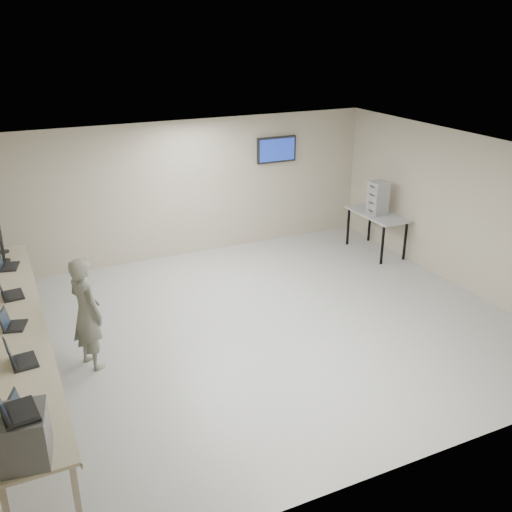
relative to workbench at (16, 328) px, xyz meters
name	(u,v)px	position (x,y,z in m)	size (l,w,h in m)	color
room	(262,243)	(3.62, 0.06, 0.58)	(8.01, 7.01, 2.81)	silver
workbench	(16,328)	(0.00, 0.00, 0.00)	(0.76, 6.00, 0.90)	#CDB98F
equipment_box	(24,437)	(-0.06, -2.75, 0.32)	(0.41, 0.47, 0.49)	slate
laptop_on_box	(11,408)	(-0.12, -2.75, 0.64)	(0.37, 0.43, 0.31)	black
laptop_0	(22,409)	(-0.05, -2.07, 0.14)	(0.36, 0.39, 0.25)	black
laptop_1	(18,358)	(-0.02, -1.06, 0.15)	(0.34, 0.40, 0.30)	black
laptop_2	(11,323)	(-0.05, -0.12, 0.14)	(0.36, 0.39, 0.26)	black
laptop_3	(8,292)	(-0.03, 0.86, 0.15)	(0.34, 0.41, 0.30)	black
laptop_4	(4,264)	(-0.02, 2.00, 0.15)	(0.40, 0.44, 0.31)	black
monitor_near	(2,246)	(-0.01, 2.32, 0.34)	(0.20, 0.45, 0.44)	black
monitor_far	(0,237)	(-0.01, 2.75, 0.35)	(0.21, 0.46, 0.46)	black
soldier	(87,313)	(0.92, 0.02, 0.00)	(0.60, 0.40, 1.65)	#666E59
side_table	(377,217)	(7.19, 1.90, -0.04)	(0.67, 1.43, 0.86)	#9F9F9F
storage_bins	(378,198)	(7.17, 1.90, 0.37)	(0.32, 0.36, 0.68)	#ADAFB1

